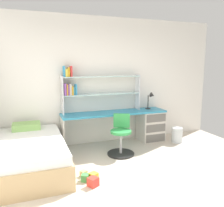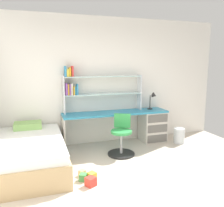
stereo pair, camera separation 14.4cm
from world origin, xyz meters
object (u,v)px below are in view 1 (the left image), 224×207
at_px(toy_block_yellow_0, 94,176).
at_px(bookshelf_hutch, 91,86).
at_px(toy_block_natural_1, 84,173).
at_px(toy_block_red_2, 93,182).
at_px(desk, 140,123).
at_px(swivel_chair, 121,139).
at_px(toy_block_green_3, 85,178).
at_px(bed_platform, 28,155).
at_px(waste_bin, 177,135).
at_px(desk_lamp, 151,98).

bearing_deg(toy_block_yellow_0, bookshelf_hutch, 75.79).
bearing_deg(toy_block_natural_1, toy_block_red_2, -80.41).
bearing_deg(desk, toy_block_red_2, -134.55).
height_order(desk, toy_block_red_2, desk).
height_order(bookshelf_hutch, swivel_chair, bookshelf_hutch).
xyz_separation_m(bookshelf_hutch, toy_block_yellow_0, (-0.39, -1.52, -1.21)).
bearing_deg(toy_block_red_2, toy_block_green_3, 111.23).
height_order(desk, bed_platform, desk).
xyz_separation_m(bed_platform, toy_block_natural_1, (0.80, -0.54, -0.21)).
distance_m(toy_block_yellow_0, toy_block_red_2, 0.18).
relative_size(waste_bin, toy_block_natural_1, 3.68).
relative_size(bookshelf_hutch, toy_block_natural_1, 18.82).
distance_m(desk_lamp, bed_platform, 2.86).
bearing_deg(desk, bookshelf_hutch, 172.97).
distance_m(bed_platform, toy_block_red_2, 1.25).
bearing_deg(desk_lamp, desk, -172.97).
relative_size(bed_platform, waste_bin, 5.72).
xyz_separation_m(desk, toy_block_red_2, (-1.54, -1.56, -0.35)).
relative_size(bed_platform, toy_block_natural_1, 21.07).
distance_m(toy_block_natural_1, toy_block_green_3, 0.16).
height_order(toy_block_yellow_0, toy_block_green_3, toy_block_yellow_0).
xyz_separation_m(desk, desk_lamp, (0.28, 0.03, 0.56)).
xyz_separation_m(toy_block_yellow_0, toy_block_red_2, (-0.06, -0.18, 0.01)).
bearing_deg(bed_platform, toy_block_yellow_0, -37.61).
xyz_separation_m(waste_bin, toy_block_yellow_0, (-2.22, -1.04, -0.11)).
distance_m(desk, toy_block_green_3, 2.15).
bearing_deg(desk, toy_block_green_3, -139.46).
xyz_separation_m(toy_block_natural_1, toy_block_green_3, (-0.01, -0.16, 0.01)).
height_order(bed_platform, toy_block_green_3, bed_platform).
relative_size(desk, toy_block_red_2, 17.45).
height_order(swivel_chair, toy_block_green_3, swivel_chair).
bearing_deg(swivel_chair, toy_block_green_3, -138.14).
bearing_deg(bookshelf_hutch, swivel_chair, -60.56).
bearing_deg(toy_block_natural_1, bed_platform, 146.19).
bearing_deg(toy_block_yellow_0, toy_block_natural_1, 124.05).
distance_m(toy_block_red_2, toy_block_green_3, 0.20).
bearing_deg(toy_block_natural_1, bookshelf_hutch, 69.74).
distance_m(bookshelf_hutch, toy_block_red_2, 2.13).
xyz_separation_m(toy_block_red_2, toy_block_green_3, (-0.07, 0.19, -0.01)).
xyz_separation_m(waste_bin, toy_block_green_3, (-2.35, -1.03, -0.11)).
bearing_deg(bed_platform, waste_bin, 6.00).
distance_m(desk_lamp, toy_block_red_2, 2.58).
bearing_deg(toy_block_green_3, toy_block_natural_1, 85.09).
relative_size(desk, waste_bin, 6.87).
bearing_deg(toy_block_red_2, desk, 45.45).
distance_m(bookshelf_hutch, desk_lamp, 1.41).
height_order(toy_block_yellow_0, toy_block_red_2, toy_block_red_2).
bearing_deg(toy_block_natural_1, desk, 37.34).
xyz_separation_m(bookshelf_hutch, waste_bin, (1.83, -0.48, -1.10)).
xyz_separation_m(swivel_chair, toy_block_red_2, (-0.84, -1.00, -0.24)).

